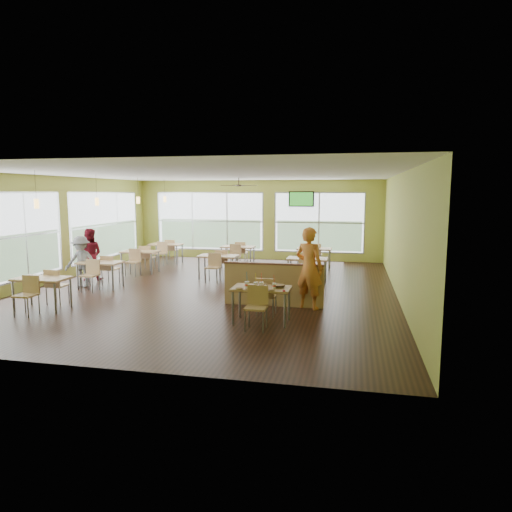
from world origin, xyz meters
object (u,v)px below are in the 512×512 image
main_table (261,293)px  half_wall_divider (273,284)px  man_plaid (309,268)px  food_basket (279,286)px

main_table → half_wall_divider: size_ratio=0.63×
man_plaid → food_basket: size_ratio=7.45×
main_table → man_plaid: size_ratio=0.79×
main_table → food_basket: main_table is taller
half_wall_divider → food_basket: half_wall_divider is taller
half_wall_divider → food_basket: (0.36, -1.39, 0.26)m
food_basket → man_plaid: bearing=69.4°
half_wall_divider → man_plaid: bearing=-5.8°
main_table → half_wall_divider: 1.45m
main_table → man_plaid: 1.64m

